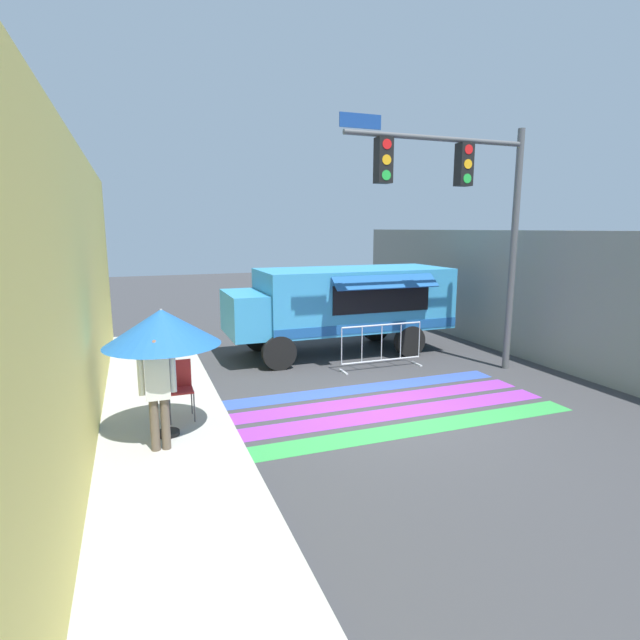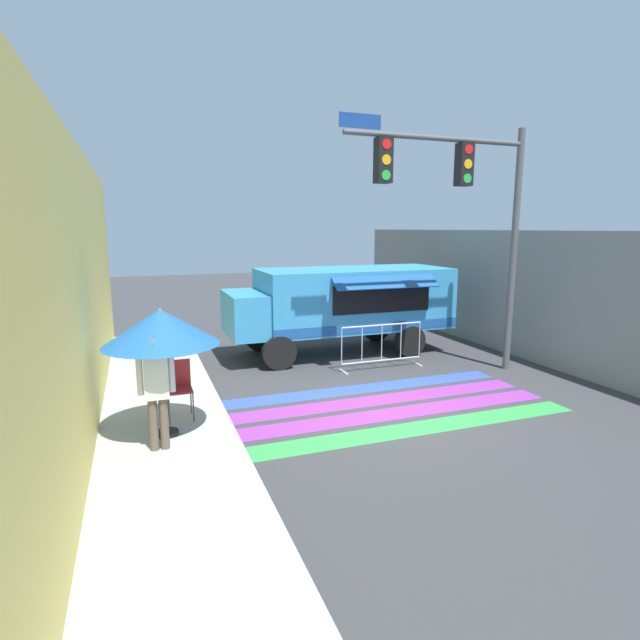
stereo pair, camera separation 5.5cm
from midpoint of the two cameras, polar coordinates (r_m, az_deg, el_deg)
ground_plane at (r=9.63m, az=8.35°, el=-10.22°), size 60.00×60.00×0.00m
sidewalk_left at (r=8.58m, az=-24.70°, el=-13.17°), size 4.40×16.00×0.16m
building_left_facade at (r=8.00m, az=-26.07°, el=1.85°), size 0.25×16.00×4.67m
concrete_wall_right at (r=14.56m, az=20.80°, el=3.00°), size 0.20×16.00×3.33m
crosswalk_painted at (r=9.82m, az=7.68°, el=-9.76°), size 6.40×2.84×0.01m
food_truck at (r=13.47m, az=2.19°, el=2.11°), size 6.02×2.65×2.31m
traffic_signal_pole at (r=11.70m, az=16.13°, el=13.41°), size 4.54×0.29×5.61m
patio_umbrella at (r=7.95m, az=-17.54°, el=-0.82°), size 1.76×1.76×2.02m
folding_chair at (r=8.92m, az=-15.66°, el=-6.98°), size 0.42×0.42×1.00m
vendor_person at (r=7.64m, az=-17.97°, el=-7.35°), size 0.53×0.22×1.67m
barricade_front at (r=12.23m, az=7.19°, el=-3.03°), size 2.13×0.44×1.10m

